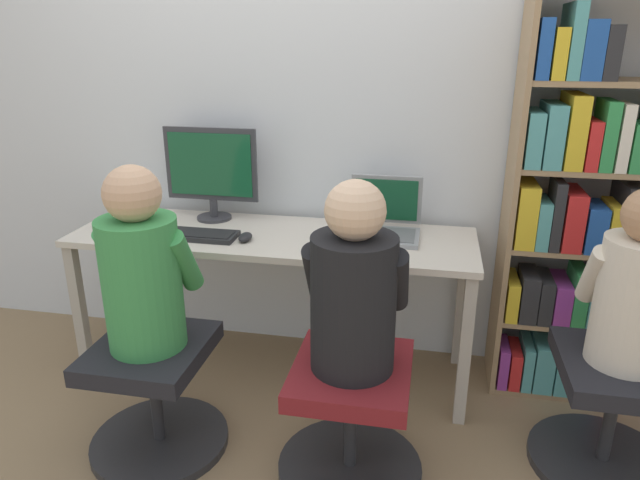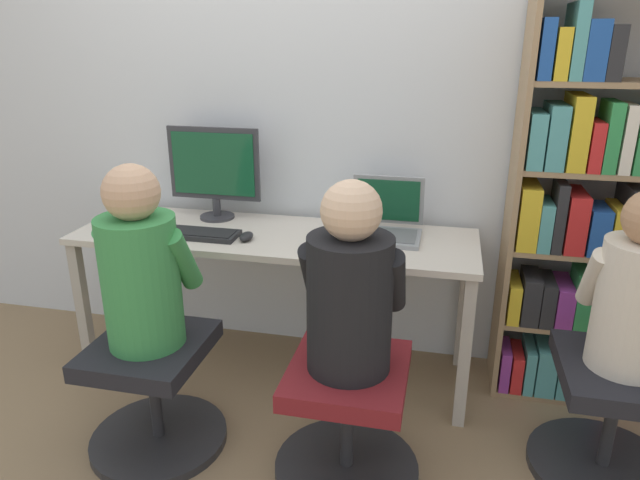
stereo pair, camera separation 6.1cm
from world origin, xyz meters
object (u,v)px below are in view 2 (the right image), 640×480
Objects in this scene: person_at_monitor at (140,267)px; bookshelf at (592,228)px; keyboard at (195,233)px; person_near_shelf at (637,291)px; desktop_monitor at (214,170)px; office_chair_right at (347,417)px; office_chair_side at (612,417)px; person_at_laptop at (350,289)px; office_chair_left at (154,390)px; laptop at (385,224)px.

bookshelf reaches higher than person_at_monitor.
keyboard is 1.78m from bookshelf.
keyboard is 1.84m from person_near_shelf.
desktop_monitor is 1.38m from office_chair_right.
bookshelf is 3.21× the size of office_chair_side.
person_at_monitor reaches higher than person_at_laptop.
person_at_laptop is at bearing -140.61° from bookshelf.
keyboard is at bearing 92.91° from office_chair_left.
person_near_shelf is at bearing 90.00° from office_chair_side.
desktop_monitor reaches higher than person_at_monitor.
desktop_monitor is at bearing 175.08° from laptop.
office_chair_side is (1.78, 0.23, 0.00)m from office_chair_left.
office_chair_side is at bearing 7.32° from office_chair_left.
office_chair_left is 0.81× the size of person_at_laptop.
laptop is at bearing 87.18° from office_chair_right.
office_chair_right is (0.84, -0.82, -0.73)m from desktop_monitor.
person_at_monitor is 1.90m from bookshelf.
office_chair_side is (1.81, -0.31, -0.49)m from keyboard.
office_chair_side is (1.82, -0.59, -0.73)m from desktop_monitor.
desktop_monitor is at bearing 92.32° from office_chair_left.
keyboard is 0.58× the size of person_at_monitor.
bookshelf is at bearing 94.99° from office_chair_side.
office_chair_left is 1.00× the size of office_chair_right.
office_chair_left is 1.00× the size of office_chair_side.
person_at_monitor is 1.88m from office_chair_side.
desktop_monitor is at bearing 178.41° from bookshelf.
laptop is 0.48× the size of person_at_laptop.
office_chair_right is 0.31× the size of bookshelf.
office_chair_right is 0.85× the size of person_near_shelf.
office_chair_left is 0.79× the size of person_at_monitor.
office_chair_left is at bearing -172.68° from office_chair_side.
keyboard is 0.59× the size of person_at_laptop.
laptop reaches higher than office_chair_side.
keyboard is 0.54m from person_at_monitor.
laptop is at bearing 87.16° from person_at_laptop.
person_at_laptop reaches higher than person_near_shelf.
person_near_shelf reaches higher than office_chair_side.
office_chair_left is at bearing -179.46° from person_at_laptop.
laptop is 1.12m from person_at_monitor.
person_at_monitor is 1.07× the size of person_near_shelf.
office_chair_side is at bearing -28.78° from laptop.
office_chair_side is (0.98, 0.23, 0.00)m from office_chair_right.
bookshelf reaches higher than office_chair_side.
office_chair_left is at bearing -172.53° from person_near_shelf.
person_at_monitor is at bearing -172.84° from office_chair_side.
person_at_laptop is (0.00, 0.00, 0.53)m from office_chair_right.
person_near_shelf is (1.82, -0.59, -0.21)m from desktop_monitor.
office_chair_left is at bearing -155.97° from bookshelf.
person_at_monitor is at bearing -138.47° from laptop.
laptop is 0.19× the size of bookshelf.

